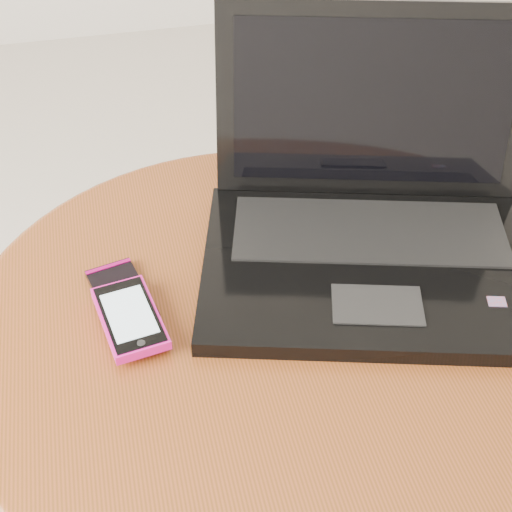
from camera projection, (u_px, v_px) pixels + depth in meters
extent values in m
cylinder|color=brown|center=(259.00, 453.00, 1.04)|extent=(0.11, 0.11, 0.49)
cylinder|color=brown|center=(259.00, 324.00, 0.87)|extent=(0.66, 0.66, 0.03)
torus|color=brown|center=(259.00, 324.00, 0.87)|extent=(0.70, 0.70, 0.03)
cube|color=black|center=(372.00, 268.00, 0.90)|extent=(0.46, 0.38, 0.02)
cube|color=black|center=(369.00, 231.00, 0.93)|extent=(0.36, 0.21, 0.00)
cube|color=black|center=(377.00, 305.00, 0.84)|extent=(0.11, 0.09, 0.00)
cube|color=red|center=(497.00, 302.00, 0.84)|extent=(0.02, 0.02, 0.00)
cube|color=black|center=(373.00, 102.00, 0.94)|extent=(0.39, 0.16, 0.24)
cube|color=black|center=(373.00, 103.00, 0.93)|extent=(0.35, 0.13, 0.20)
cube|color=black|center=(122.00, 295.00, 0.87)|extent=(0.08, 0.12, 0.01)
cube|color=#9D0659|center=(108.00, 266.00, 0.90)|extent=(0.06, 0.02, 0.00)
cube|color=#E41694|center=(130.00, 318.00, 0.83)|extent=(0.08, 0.12, 0.01)
cube|color=black|center=(129.00, 314.00, 0.83)|extent=(0.07, 0.11, 0.00)
cube|color=silver|center=(129.00, 313.00, 0.83)|extent=(0.06, 0.09, 0.00)
cylinder|color=black|center=(141.00, 343.00, 0.79)|extent=(0.01, 0.01, 0.00)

